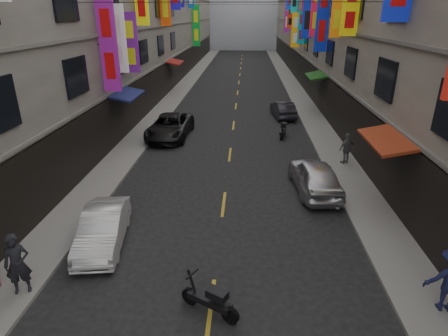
# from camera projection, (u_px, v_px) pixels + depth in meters

# --- Properties ---
(sidewalk_left) EXTENTS (2.00, 90.00, 0.12)m
(sidewalk_left) POSITION_uv_depth(u_px,v_px,m) (179.00, 91.00, 38.29)
(sidewalk_left) COLOR slate
(sidewalk_left) RESTS_ON ground
(sidewalk_right) EXTENTS (2.00, 90.00, 0.12)m
(sidewalk_right) POSITION_uv_depth(u_px,v_px,m) (297.00, 93.00, 37.65)
(sidewalk_right) COLOR slate
(sidewalk_right) RESTS_ON ground
(street_awnings) EXTENTS (13.99, 35.20, 0.41)m
(street_awnings) POSITION_uv_depth(u_px,v_px,m) (210.00, 95.00, 22.16)
(street_awnings) COLOR #155016
(street_awnings) RESTS_ON ground
(lane_markings) EXTENTS (0.12, 80.20, 0.01)m
(lane_markings) POSITION_uv_depth(u_px,v_px,m) (237.00, 99.00, 35.23)
(lane_markings) COLOR gold
(lane_markings) RESTS_ON ground
(scooter_crossing) EXTENTS (1.63, 0.99, 1.14)m
(scooter_crossing) POSITION_uv_depth(u_px,v_px,m) (210.00, 300.00, 9.93)
(scooter_crossing) COLOR black
(scooter_crossing) RESTS_ON ground
(scooter_far_right) EXTENTS (0.65, 1.78, 1.14)m
(scooter_far_right) POSITION_uv_depth(u_px,v_px,m) (283.00, 130.00, 24.29)
(scooter_far_right) COLOR black
(scooter_far_right) RESTS_ON ground
(car_left_mid) EXTENTS (1.89, 4.00, 1.27)m
(car_left_mid) POSITION_uv_depth(u_px,v_px,m) (103.00, 228.00, 12.89)
(car_left_mid) COLOR silver
(car_left_mid) RESTS_ON ground
(car_left_far) EXTENTS (2.62, 5.29, 1.44)m
(car_left_far) POSITION_uv_depth(u_px,v_px,m) (170.00, 126.00, 24.11)
(car_left_far) COLOR black
(car_left_far) RESTS_ON ground
(car_right_mid) EXTENTS (2.13, 4.49, 1.48)m
(car_right_mid) POSITION_uv_depth(u_px,v_px,m) (315.00, 176.00, 16.74)
(car_right_mid) COLOR silver
(car_right_mid) RESTS_ON ground
(car_right_far) EXTENTS (1.81, 3.94, 1.25)m
(car_right_far) POSITION_uv_depth(u_px,v_px,m) (283.00, 109.00, 28.83)
(car_right_far) COLOR #292830
(car_right_far) RESTS_ON ground
(pedestrian_lnear) EXTENTS (0.87, 0.83, 1.85)m
(pedestrian_lnear) POSITION_uv_depth(u_px,v_px,m) (17.00, 264.00, 10.38)
(pedestrian_lnear) COLOR black
(pedestrian_lnear) RESTS_ON sidewalk_left
(pedestrian_rfar) EXTENTS (1.11, 0.95, 1.65)m
(pedestrian_rfar) POSITION_uv_depth(u_px,v_px,m) (347.00, 148.00, 19.55)
(pedestrian_rfar) COLOR slate
(pedestrian_rfar) RESTS_ON sidewalk_right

